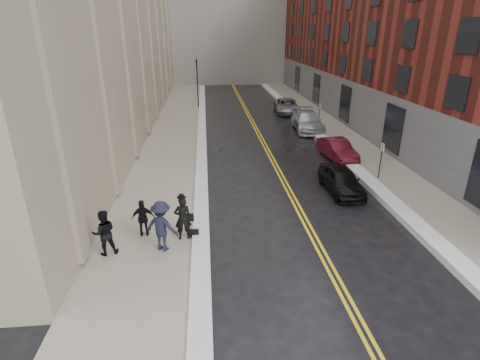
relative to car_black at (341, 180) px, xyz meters
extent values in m
plane|color=black|center=(-5.20, -6.67, -0.67)|extent=(160.00, 160.00, 0.00)
cube|color=gray|center=(-9.70, 9.33, -0.60)|extent=(4.00, 64.00, 0.15)
cube|color=gray|center=(3.80, 9.33, -0.60)|extent=(3.00, 64.00, 0.15)
cube|color=gold|center=(-2.82, 9.33, -0.67)|extent=(0.12, 64.00, 0.01)
cube|color=gold|center=(-2.58, 9.33, -0.67)|extent=(0.12, 64.00, 0.01)
cube|color=white|center=(-7.40, 9.33, -0.54)|extent=(0.70, 60.80, 0.26)
cube|color=white|center=(1.95, 9.33, -0.52)|extent=(0.85, 60.80, 0.30)
cube|color=maroon|center=(12.30, 16.33, 8.33)|extent=(14.00, 50.00, 18.00)
cylinder|color=black|center=(-7.80, 23.33, 1.93)|extent=(0.12, 0.12, 5.20)
imported|color=black|center=(-7.80, 23.33, 3.93)|extent=(0.18, 0.15, 0.90)
cylinder|color=black|center=(2.70, 1.33, 0.43)|extent=(0.06, 0.06, 2.20)
cube|color=white|center=(2.70, 1.33, 1.33)|extent=(0.02, 0.35, 0.45)
cylinder|color=black|center=(2.70, 13.33, 0.43)|extent=(0.06, 0.06, 2.20)
cube|color=white|center=(2.70, 13.33, 1.33)|extent=(0.02, 0.35, 0.45)
imported|color=black|center=(0.00, 0.00, 0.00)|extent=(1.68, 3.99, 1.35)
imported|color=#4E0E19|center=(1.60, 5.33, -0.01)|extent=(1.82, 4.15, 1.33)
imported|color=#B2B6BB|center=(1.60, 13.01, 0.12)|extent=(2.54, 5.58, 1.59)
imported|color=gray|center=(1.34, 20.38, 0.03)|extent=(2.80, 5.26, 1.41)
imported|color=black|center=(-8.09, -4.34, 0.40)|extent=(0.72, 0.52, 1.84)
imported|color=black|center=(-10.96, -5.18, 0.37)|extent=(1.04, 0.91, 1.80)
imported|color=black|center=(-8.84, -5.08, 0.49)|extent=(1.50, 1.22, 2.03)
imported|color=black|center=(-9.71, -3.93, 0.27)|extent=(0.96, 0.46, 1.58)
camera|label=1|loc=(-7.03, -17.76, 7.43)|focal=28.00mm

